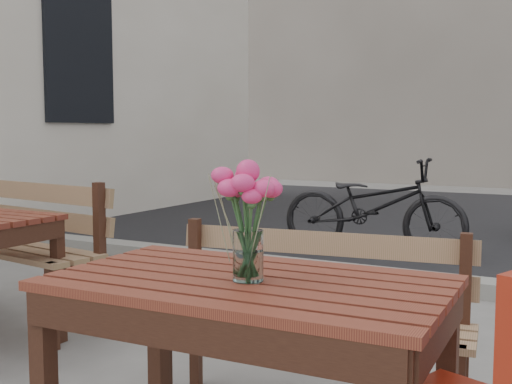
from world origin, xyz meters
TOP-DOWN VIEW (x-y plane):
  - street at (0.00, 5.06)m, footprint 30.00×8.12m
  - main_table at (0.04, -0.09)m, footprint 1.23×0.74m
  - main_bench at (-0.06, 0.67)m, footprint 1.34×0.56m
  - main_vase at (0.06, -0.12)m, footprint 0.20×0.20m
  - second_bench at (-2.25, 1.05)m, footprint 1.53×0.64m
  - bicycle at (-0.94, 4.17)m, footprint 1.83×0.74m

SIDE VIEW (x-z plane):
  - street at x=0.00m, z-range -0.03..0.09m
  - bicycle at x=-0.94m, z-range 0.00..0.94m
  - main_bench at x=-0.06m, z-range 0.09..0.90m
  - second_bench at x=-2.25m, z-range 0.10..1.02m
  - main_table at x=0.04m, z-range 0.25..0.99m
  - main_vase at x=0.06m, z-range 0.79..1.15m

